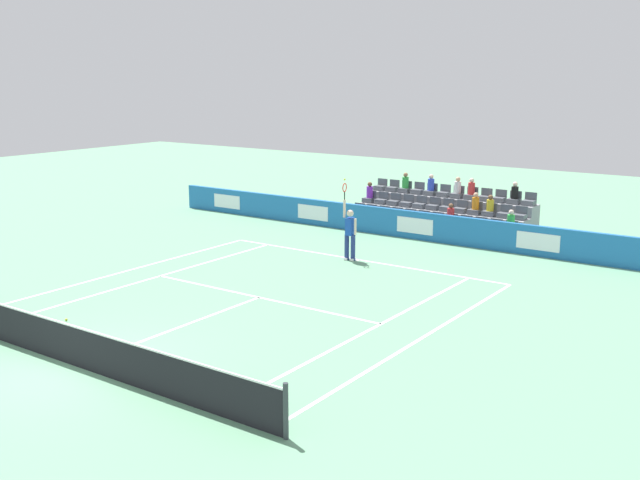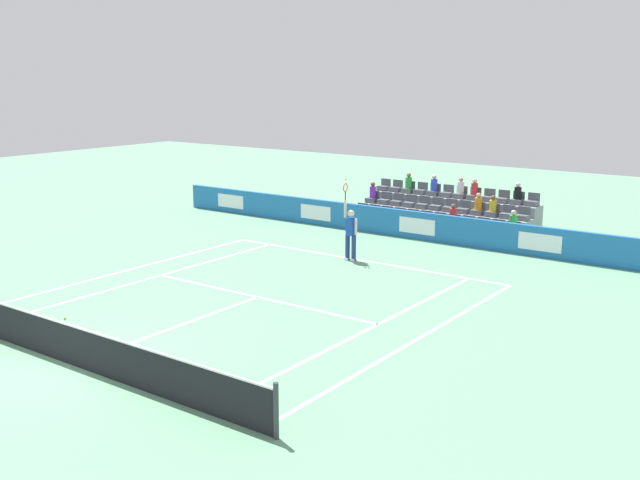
% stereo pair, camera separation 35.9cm
% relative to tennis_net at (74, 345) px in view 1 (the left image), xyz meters
% --- Properties ---
extents(ground_plane, '(80.00, 80.00, 0.00)m').
position_rel_tennis_net_xyz_m(ground_plane, '(0.00, 0.00, -0.49)').
color(ground_plane, '#669E77').
extents(line_baseline, '(10.97, 0.10, 0.01)m').
position_rel_tennis_net_xyz_m(line_baseline, '(0.00, -11.89, -0.49)').
color(line_baseline, white).
rests_on(line_baseline, ground).
extents(line_service, '(8.23, 0.10, 0.01)m').
position_rel_tennis_net_xyz_m(line_service, '(0.00, -6.40, -0.49)').
color(line_service, white).
rests_on(line_service, ground).
extents(line_centre_service, '(0.10, 6.40, 0.01)m').
position_rel_tennis_net_xyz_m(line_centre_service, '(0.00, -3.20, -0.49)').
color(line_centre_service, white).
rests_on(line_centre_service, ground).
extents(line_singles_sideline_left, '(0.10, 11.89, 0.01)m').
position_rel_tennis_net_xyz_m(line_singles_sideline_left, '(4.12, -5.95, -0.49)').
color(line_singles_sideline_left, white).
rests_on(line_singles_sideline_left, ground).
extents(line_singles_sideline_right, '(0.10, 11.89, 0.01)m').
position_rel_tennis_net_xyz_m(line_singles_sideline_right, '(-4.12, -5.95, -0.49)').
color(line_singles_sideline_right, white).
rests_on(line_singles_sideline_right, ground).
extents(line_doubles_sideline_left, '(0.10, 11.89, 0.01)m').
position_rel_tennis_net_xyz_m(line_doubles_sideline_left, '(5.49, -5.95, -0.49)').
color(line_doubles_sideline_left, white).
rests_on(line_doubles_sideline_left, ground).
extents(line_doubles_sideline_right, '(0.10, 11.89, 0.01)m').
position_rel_tennis_net_xyz_m(line_doubles_sideline_right, '(-5.49, -5.95, -0.49)').
color(line_doubles_sideline_right, white).
rests_on(line_doubles_sideline_right, ground).
extents(line_centre_mark, '(0.10, 0.20, 0.01)m').
position_rel_tennis_net_xyz_m(line_centre_mark, '(0.00, -11.79, -0.49)').
color(line_centre_mark, white).
rests_on(line_centre_mark, ground).
extents(sponsor_barrier, '(24.55, 0.22, 1.10)m').
position_rel_tennis_net_xyz_m(sponsor_barrier, '(-0.00, -16.03, 0.06)').
color(sponsor_barrier, '#1E66AD').
rests_on(sponsor_barrier, ground).
extents(tennis_net, '(11.97, 0.10, 1.07)m').
position_rel_tennis_net_xyz_m(tennis_net, '(0.00, 0.00, 0.00)').
color(tennis_net, '#33383D').
rests_on(tennis_net, ground).
extents(tennis_player, '(0.53, 0.39, 2.85)m').
position_rel_tennis_net_xyz_m(tennis_player, '(0.28, -11.68, 0.50)').
color(tennis_player, navy).
rests_on(tennis_player, ground).
extents(stadium_stand, '(7.44, 2.85, 2.16)m').
position_rel_tennis_net_xyz_m(stadium_stand, '(-0.01, -18.35, 0.06)').
color(stadium_stand, gray).
rests_on(stadium_stand, ground).
extents(loose_tennis_ball, '(0.07, 0.07, 0.07)m').
position_rel_tennis_net_xyz_m(loose_tennis_ball, '(2.81, -1.84, -0.46)').
color(loose_tennis_ball, '#D1E533').
rests_on(loose_tennis_ball, ground).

